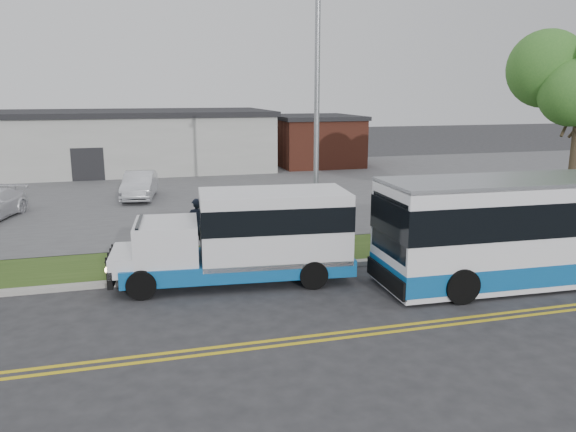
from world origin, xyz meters
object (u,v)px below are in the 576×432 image
object	(u,v)px
pedestrian	(197,224)
shuttle_bus	(251,234)
transit_bus	(562,227)
streetlight_near	(317,106)
parked_car_a	(139,185)

from	to	relation	value
pedestrian	shuttle_bus	bearing A→B (deg)	98.45
transit_bus	pedestrian	distance (m)	12.04
streetlight_near	shuttle_bus	distance (m)	5.18
shuttle_bus	parked_car_a	world-z (taller)	shuttle_bus
parked_car_a	transit_bus	bearing A→B (deg)	-45.39
streetlight_near	transit_bus	distance (m)	8.67
transit_bus	pedestrian	world-z (taller)	transit_bus
pedestrian	parked_car_a	size ratio (longest dim) A/B	0.44
streetlight_near	parked_car_a	xyz separation A→B (m)	(-5.93, 12.13, -4.42)
shuttle_bus	pedestrian	size ratio (longest dim) A/B	3.90
transit_bus	parked_car_a	bearing A→B (deg)	128.48
streetlight_near	pedestrian	xyz separation A→B (m)	(-4.09, 1.27, -4.18)
shuttle_bus	transit_bus	xyz separation A→B (m)	(9.27, -2.34, 0.14)
shuttle_bus	transit_bus	world-z (taller)	transit_bus
streetlight_near	pedestrian	distance (m)	5.98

